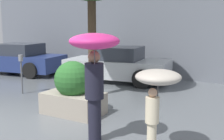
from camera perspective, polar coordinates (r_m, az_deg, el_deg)
The scene contains 8 objects.
ground_plane at distance 6.65m, azimuth -13.65°, elevation -10.34°, with size 40.00×40.00×0.00m, color slate.
building_facade at distance 11.87m, azimuth 8.31°, elevation 13.13°, with size 18.00×0.30×6.00m.
planter_box at distance 7.00m, azimuth -7.91°, elevation -4.24°, with size 1.47×0.91×1.32m.
person_adult at distance 5.03m, azimuth -3.59°, elevation 1.61°, with size 0.89×0.89×2.06m.
person_child at distance 4.75m, azimuth 9.08°, elevation -3.35°, with size 0.77×0.77×1.47m.
parked_car_near at distance 10.87m, azimuth 1.11°, elevation 1.01°, with size 4.15×2.36×1.34m.
parked_car_far at distance 13.22m, azimuth -18.13°, elevation 2.05°, with size 4.06×2.37×1.34m.
parking_meter at distance 9.28m, azimuth -17.99°, elevation 0.81°, with size 0.14×0.14×1.25m.
Camera 1 is at (4.35, -4.52, 2.22)m, focal length 45.00 mm.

